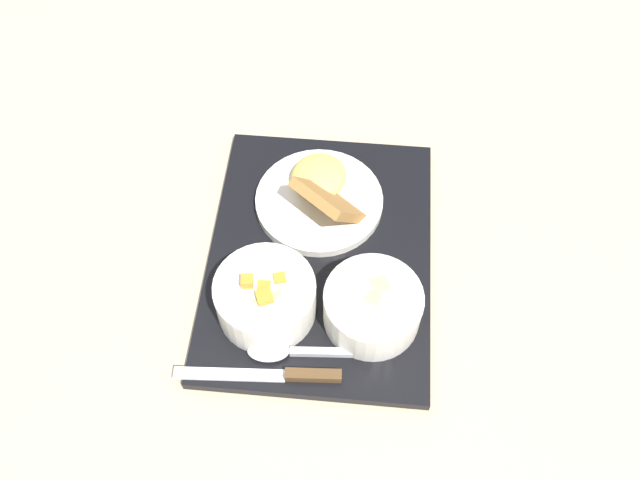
{
  "coord_description": "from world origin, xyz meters",
  "views": [
    {
      "loc": [
        -0.46,
        0.01,
        0.75
      ],
      "look_at": [
        0.0,
        0.0,
        0.04
      ],
      "focal_mm": 38.0,
      "sensor_mm": 36.0,
      "label": 1
    }
  ],
  "objects_px": {
    "bowl_salad": "(265,296)",
    "knife": "(283,375)",
    "bowl_soup": "(373,305)",
    "plate_main": "(319,194)",
    "spoon": "(293,351)"
  },
  "relations": [
    {
      "from": "spoon",
      "to": "bowl_salad",
      "type": "bearing_deg",
      "value": -59.57
    },
    {
      "from": "bowl_soup",
      "to": "bowl_salad",
      "type": "bearing_deg",
      "value": 84.03
    },
    {
      "from": "plate_main",
      "to": "bowl_salad",
      "type": "bearing_deg",
      "value": 157.92
    },
    {
      "from": "bowl_soup",
      "to": "plate_main",
      "type": "height_order",
      "value": "plate_main"
    },
    {
      "from": "bowl_salad",
      "to": "bowl_soup",
      "type": "xyz_separation_m",
      "value": [
        -0.01,
        -0.13,
        -0.0
      ]
    },
    {
      "from": "bowl_soup",
      "to": "spoon",
      "type": "xyz_separation_m",
      "value": [
        -0.05,
        0.09,
        -0.02
      ]
    },
    {
      "from": "spoon",
      "to": "plate_main",
      "type": "bearing_deg",
      "value": -96.66
    },
    {
      "from": "knife",
      "to": "plate_main",
      "type": "bearing_deg",
      "value": -97.57
    },
    {
      "from": "bowl_soup",
      "to": "plate_main",
      "type": "bearing_deg",
      "value": 19.15
    },
    {
      "from": "spoon",
      "to": "bowl_soup",
      "type": "bearing_deg",
      "value": -152.09
    },
    {
      "from": "bowl_salad",
      "to": "bowl_soup",
      "type": "relative_size",
      "value": 1.03
    },
    {
      "from": "plate_main",
      "to": "knife",
      "type": "xyz_separation_m",
      "value": [
        -0.25,
        0.04,
        -0.01
      ]
    },
    {
      "from": "bowl_salad",
      "to": "knife",
      "type": "distance_m",
      "value": 0.09
    },
    {
      "from": "bowl_salad",
      "to": "plate_main",
      "type": "bearing_deg",
      "value": -22.08
    },
    {
      "from": "knife",
      "to": "spoon",
      "type": "height_order",
      "value": "same"
    }
  ]
}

